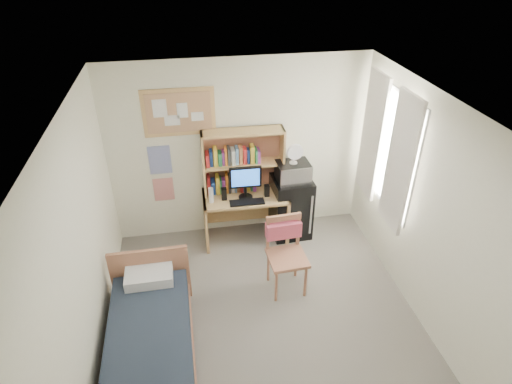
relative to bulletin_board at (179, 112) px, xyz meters
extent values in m
cube|color=gray|center=(0.78, -2.08, -1.93)|extent=(3.60, 4.20, 0.02)
cube|color=white|center=(0.78, -2.08, 0.68)|extent=(3.60, 4.20, 0.02)
cube|color=white|center=(0.78, 0.02, -0.62)|extent=(3.60, 0.04, 2.60)
cube|color=white|center=(-1.02, -2.08, -0.62)|extent=(0.04, 4.20, 2.60)
cube|color=white|center=(2.58, -2.08, -0.62)|extent=(0.04, 4.20, 2.60)
cube|color=white|center=(2.53, -0.88, -0.32)|extent=(0.10, 1.40, 1.70)
cube|color=white|center=(2.50, -1.28, -0.32)|extent=(0.04, 0.55, 1.70)
cube|color=white|center=(2.50, -0.48, -0.32)|extent=(0.04, 0.55, 1.70)
cube|color=tan|center=(0.00, 0.00, 0.00)|extent=(0.94, 0.03, 0.64)
cube|color=#283AA2|center=(-0.32, 0.01, -0.67)|extent=(0.30, 0.01, 0.42)
cube|color=red|center=(-0.32, 0.01, -1.14)|extent=(0.28, 0.01, 0.36)
cube|color=tan|center=(0.81, -0.30, -1.55)|extent=(1.20, 0.62, 0.74)
cube|color=#AE7252|center=(1.15, -1.44, -1.41)|extent=(0.53, 0.53, 1.01)
cube|color=black|center=(1.49, -0.28, -1.46)|extent=(0.57, 0.57, 0.93)
cube|color=#1B2330|center=(-0.50, -2.26, -1.68)|extent=(0.89, 1.77, 0.48)
cube|color=tan|center=(0.81, -0.15, -0.71)|extent=(1.13, 0.31, 0.92)
cube|color=black|center=(0.81, -0.36, -0.94)|extent=(0.44, 0.04, 0.47)
cube|color=black|center=(0.80, -0.50, -1.16)|extent=(0.48, 0.16, 0.02)
cube|color=black|center=(0.51, -0.36, -1.09)|extent=(0.07, 0.07, 0.18)
cube|color=black|center=(1.11, -0.37, -1.09)|extent=(0.07, 0.07, 0.17)
cylinder|color=silver|center=(0.33, -0.39, -1.06)|extent=(0.07, 0.07, 0.22)
cube|color=#D55167|center=(1.14, -1.24, -1.14)|extent=(0.45, 0.16, 0.21)
cube|color=silver|center=(1.49, -0.30, -0.86)|extent=(0.47, 0.36, 0.26)
cylinder|color=silver|center=(1.49, -0.30, -0.59)|extent=(0.23, 0.23, 0.27)
cube|color=silver|center=(-0.50, -1.51, -1.37)|extent=(0.54, 0.38, 0.13)
camera|label=1|loc=(0.06, -5.35, 2.03)|focal=30.00mm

